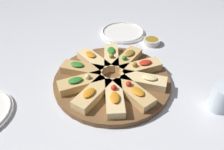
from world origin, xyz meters
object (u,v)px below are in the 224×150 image
object	(u,v)px
water_glass	(221,98)
dipping_bowl	(152,41)
serving_board	(112,80)
plate_right	(123,32)

from	to	relation	value
water_glass	dipping_bowl	size ratio (longest dim) A/B	1.14
serving_board	water_glass	xyz separation A→B (m)	(-0.11, -0.34, 0.03)
serving_board	water_glass	bearing A→B (deg)	-107.91
plate_right	dipping_bowl	world-z (taller)	dipping_bowl
serving_board	water_glass	size ratio (longest dim) A/B	4.79
serving_board	plate_right	xyz separation A→B (m)	(0.37, -0.04, -0.00)
serving_board	plate_right	distance (m)	0.37
serving_board	water_glass	distance (m)	0.36
serving_board	dipping_bowl	xyz separation A→B (m)	(0.27, -0.17, 0.00)
serving_board	plate_right	size ratio (longest dim) A/B	1.94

